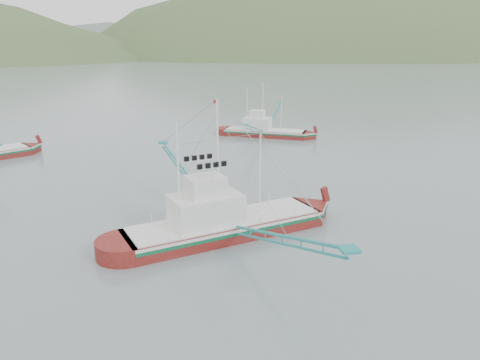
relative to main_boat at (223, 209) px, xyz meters
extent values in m
plane|color=slate|center=(2.54, -0.92, -2.35)|extent=(1200.00, 1200.00, 0.00)
cube|color=maroon|center=(0.17, 0.05, -2.13)|extent=(17.38, 8.93, 2.24)
cube|color=silver|center=(0.17, 0.05, -1.18)|extent=(17.08, 8.92, 0.25)
cube|color=#0C5A34|center=(0.17, 0.05, -1.46)|extent=(17.09, 8.94, 0.25)
cube|color=silver|center=(0.17, 0.05, -0.95)|extent=(16.51, 8.48, 0.13)
cube|color=silver|center=(-1.45, -0.41, 0.22)|extent=(6.37, 4.99, 2.46)
cube|color=silver|center=(-1.45, -0.41, 2.24)|extent=(3.48, 3.17, 1.57)
cylinder|color=white|center=(-0.37, -0.11, 4.03)|extent=(0.18, 0.18, 10.08)
cylinder|color=white|center=(-3.60, -1.03, 3.27)|extent=(0.16, 0.16, 8.57)
cylinder|color=white|center=(3.40, 0.97, 2.52)|extent=(0.13, 0.13, 7.05)
cube|color=maroon|center=(14.10, 39.52, -2.17)|extent=(13.73, 9.68, 1.82)
cube|color=silver|center=(14.10, 39.52, -1.40)|extent=(13.53, 9.61, 0.20)
cube|color=#0C5A34|center=(14.10, 39.52, -1.63)|extent=(13.53, 9.63, 0.20)
cube|color=silver|center=(14.10, 39.52, -1.22)|extent=(13.04, 9.20, 0.11)
cube|color=silver|center=(12.90, 40.17, -0.26)|extent=(5.38, 4.72, 2.00)
cube|color=silver|center=(12.90, 40.17, 1.37)|extent=(3.03, 2.88, 1.27)
cylinder|color=white|center=(13.70, 39.74, 2.83)|extent=(0.15, 0.15, 8.18)
cylinder|color=white|center=(11.30, 41.03, 2.22)|extent=(0.13, 0.13, 6.96)
cylinder|color=white|center=(16.50, 38.22, 1.60)|extent=(0.11, 0.11, 5.73)
ellipsoid|color=#435B2F|center=(242.54, 429.08, -2.35)|extent=(684.00, 432.00, 306.00)
ellipsoid|color=slate|center=(32.54, 559.08, -2.35)|extent=(960.00, 400.00, 240.00)
camera|label=1|loc=(-6.08, -35.73, 13.50)|focal=35.00mm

